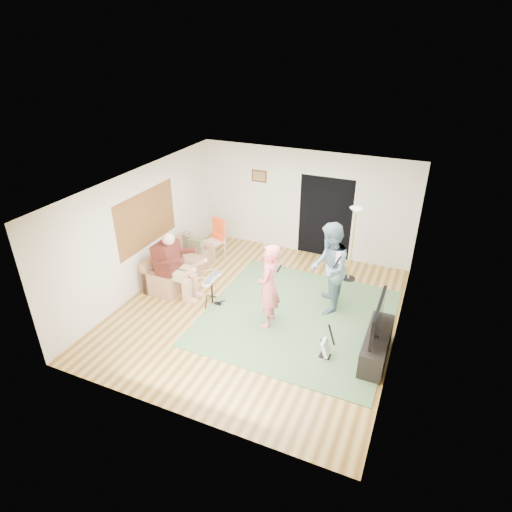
{
  "coord_description": "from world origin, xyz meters",
  "views": [
    {
      "loc": [
        2.92,
        -6.8,
        5.19
      ],
      "look_at": [
        -0.17,
        0.3,
        1.11
      ],
      "focal_mm": 30.0,
      "sensor_mm": 36.0,
      "label": 1
    }
  ],
  "objects_px": {
    "torchiere_lamp": "(354,232)",
    "television": "(378,317)",
    "singer": "(269,286)",
    "dining_chair": "(215,244)",
    "guitar_spare": "(326,348)",
    "tv_cabinet": "(376,345)",
    "drum_kit": "(212,292)",
    "sofa": "(177,268)",
    "guitarist": "(329,268)"
  },
  "relations": [
    {
      "from": "sofa",
      "to": "guitarist",
      "type": "height_order",
      "value": "guitarist"
    },
    {
      "from": "television",
      "to": "torchiere_lamp",
      "type": "bearing_deg",
      "value": 111.65
    },
    {
      "from": "guitar_spare",
      "to": "guitarist",
      "type": "bearing_deg",
      "value": 105.28
    },
    {
      "from": "dining_chair",
      "to": "television",
      "type": "xyz_separation_m",
      "value": [
        4.39,
        -2.24,
        0.48
      ]
    },
    {
      "from": "guitarist",
      "to": "guitar_spare",
      "type": "distance_m",
      "value": 1.73
    },
    {
      "from": "drum_kit",
      "to": "dining_chair",
      "type": "height_order",
      "value": "dining_chair"
    },
    {
      "from": "drum_kit",
      "to": "torchiere_lamp",
      "type": "distance_m",
      "value": 3.41
    },
    {
      "from": "guitar_spare",
      "to": "torchiere_lamp",
      "type": "relative_size",
      "value": 0.4
    },
    {
      "from": "singer",
      "to": "tv_cabinet",
      "type": "bearing_deg",
      "value": 78.56
    },
    {
      "from": "drum_kit",
      "to": "dining_chair",
      "type": "relative_size",
      "value": 0.64
    },
    {
      "from": "guitar_spare",
      "to": "television",
      "type": "distance_m",
      "value": 1.07
    },
    {
      "from": "guitarist",
      "to": "dining_chair",
      "type": "height_order",
      "value": "guitarist"
    },
    {
      "from": "sofa",
      "to": "drum_kit",
      "type": "xyz_separation_m",
      "value": [
        1.29,
        -0.65,
        0.03
      ]
    },
    {
      "from": "guitar_spare",
      "to": "dining_chair",
      "type": "height_order",
      "value": "dining_chair"
    },
    {
      "from": "sofa",
      "to": "guitarist",
      "type": "distance_m",
      "value": 3.63
    },
    {
      "from": "sofa",
      "to": "singer",
      "type": "xyz_separation_m",
      "value": [
        2.65,
        -0.83,
        0.61
      ]
    },
    {
      "from": "drum_kit",
      "to": "guitar_spare",
      "type": "height_order",
      "value": "guitar_spare"
    },
    {
      "from": "sofa",
      "to": "singer",
      "type": "bearing_deg",
      "value": -17.34
    },
    {
      "from": "sofa",
      "to": "dining_chair",
      "type": "xyz_separation_m",
      "value": [
        0.34,
        1.25,
        0.11
      ]
    },
    {
      "from": "singer",
      "to": "television",
      "type": "height_order",
      "value": "singer"
    },
    {
      "from": "tv_cabinet",
      "to": "singer",
      "type": "bearing_deg",
      "value": 175.81
    },
    {
      "from": "singer",
      "to": "torchiere_lamp",
      "type": "relative_size",
      "value": 0.97
    },
    {
      "from": "television",
      "to": "singer",
      "type": "bearing_deg",
      "value": 175.71
    },
    {
      "from": "singer",
      "to": "guitar_spare",
      "type": "bearing_deg",
      "value": 60.96
    },
    {
      "from": "tv_cabinet",
      "to": "television",
      "type": "relative_size",
      "value": 1.17
    },
    {
      "from": "guitarist",
      "to": "tv_cabinet",
      "type": "relative_size",
      "value": 1.38
    },
    {
      "from": "drum_kit",
      "to": "guitar_spare",
      "type": "xyz_separation_m",
      "value": [
        2.69,
        -0.71,
        -0.08
      ]
    },
    {
      "from": "tv_cabinet",
      "to": "torchiere_lamp",
      "type": "bearing_deg",
      "value": 112.63
    },
    {
      "from": "torchiere_lamp",
      "to": "television",
      "type": "distance_m",
      "value": 2.72
    },
    {
      "from": "guitarist",
      "to": "guitar_spare",
      "type": "relative_size",
      "value": 2.66
    },
    {
      "from": "drum_kit",
      "to": "tv_cabinet",
      "type": "height_order",
      "value": "drum_kit"
    },
    {
      "from": "television",
      "to": "tv_cabinet",
      "type": "bearing_deg",
      "value": 0.0
    },
    {
      "from": "guitar_spare",
      "to": "torchiere_lamp",
      "type": "xyz_separation_m",
      "value": [
        -0.23,
        2.88,
        1.02
      ]
    },
    {
      "from": "guitar_spare",
      "to": "dining_chair",
      "type": "xyz_separation_m",
      "value": [
        -3.63,
        2.61,
        0.16
      ]
    },
    {
      "from": "sofa",
      "to": "dining_chair",
      "type": "distance_m",
      "value": 1.3
    },
    {
      "from": "dining_chair",
      "to": "television",
      "type": "bearing_deg",
      "value": -7.97
    },
    {
      "from": "guitarist",
      "to": "torchiere_lamp",
      "type": "bearing_deg",
      "value": 158.35
    },
    {
      "from": "drum_kit",
      "to": "guitarist",
      "type": "height_order",
      "value": "guitarist"
    },
    {
      "from": "tv_cabinet",
      "to": "television",
      "type": "distance_m",
      "value": 0.6
    },
    {
      "from": "guitarist",
      "to": "guitar_spare",
      "type": "height_order",
      "value": "guitarist"
    },
    {
      "from": "singer",
      "to": "dining_chair",
      "type": "bearing_deg",
      "value": -139.25
    },
    {
      "from": "torchiere_lamp",
      "to": "television",
      "type": "xyz_separation_m",
      "value": [
        0.99,
        -2.5,
        -0.38
      ]
    },
    {
      "from": "guitar_spare",
      "to": "tv_cabinet",
      "type": "distance_m",
      "value": 0.9
    },
    {
      "from": "singer",
      "to": "dining_chair",
      "type": "xyz_separation_m",
      "value": [
        -2.31,
        2.08,
        -0.5
      ]
    },
    {
      "from": "sofa",
      "to": "drum_kit",
      "type": "relative_size",
      "value": 2.89
    },
    {
      "from": "drum_kit",
      "to": "tv_cabinet",
      "type": "distance_m",
      "value": 3.52
    },
    {
      "from": "television",
      "to": "dining_chair",
      "type": "bearing_deg",
      "value": 153.03
    },
    {
      "from": "guitarist",
      "to": "singer",
      "type": "bearing_deg",
      "value": -57.54
    },
    {
      "from": "guitarist",
      "to": "torchiere_lamp",
      "type": "relative_size",
      "value": 1.07
    },
    {
      "from": "torchiere_lamp",
      "to": "guitar_spare",
      "type": "bearing_deg",
      "value": -85.42
    }
  ]
}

